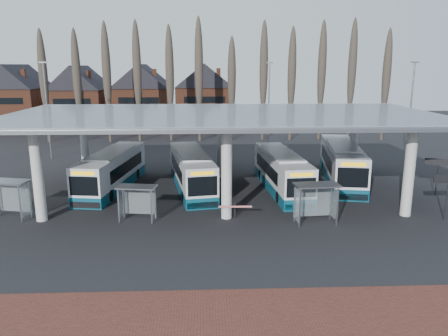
{
  "coord_description": "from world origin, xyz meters",
  "views": [
    {
      "loc": [
        -1.28,
        -24.75,
        9.83
      ],
      "look_at": [
        0.02,
        7.0,
        2.31
      ],
      "focal_mm": 35.0,
      "sensor_mm": 36.0,
      "label": 1
    }
  ],
  "objects_px": {
    "bus_2": "(281,172)",
    "shelter_2": "(315,194)",
    "shelter_0": "(9,191)",
    "bus_1": "(191,171)",
    "bus_3": "(342,163)",
    "shelter_1": "(137,195)",
    "bus_0": "(112,171)"
  },
  "relations": [
    {
      "from": "bus_3",
      "to": "shelter_0",
      "type": "distance_m",
      "value": 25.94
    },
    {
      "from": "bus_1",
      "to": "bus_3",
      "type": "bearing_deg",
      "value": -1.66
    },
    {
      "from": "bus_1",
      "to": "shelter_2",
      "type": "bearing_deg",
      "value": -55.76
    },
    {
      "from": "shelter_1",
      "to": "shelter_2",
      "type": "height_order",
      "value": "shelter_2"
    },
    {
      "from": "bus_1",
      "to": "bus_2",
      "type": "distance_m",
      "value": 7.28
    },
    {
      "from": "bus_2",
      "to": "bus_3",
      "type": "bearing_deg",
      "value": 18.9
    },
    {
      "from": "bus_3",
      "to": "shelter_0",
      "type": "relative_size",
      "value": 4.06
    },
    {
      "from": "bus_2",
      "to": "shelter_2",
      "type": "relative_size",
      "value": 3.81
    },
    {
      "from": "bus_0",
      "to": "shelter_0",
      "type": "bearing_deg",
      "value": -118.3
    },
    {
      "from": "bus_0",
      "to": "shelter_2",
      "type": "height_order",
      "value": "bus_0"
    },
    {
      "from": "bus_0",
      "to": "shelter_2",
      "type": "xyz_separation_m",
      "value": [
        14.53,
        -8.74,
        0.45
      ]
    },
    {
      "from": "bus_2",
      "to": "shelter_2",
      "type": "height_order",
      "value": "bus_2"
    },
    {
      "from": "bus_0",
      "to": "bus_3",
      "type": "distance_m",
      "value": 19.4
    },
    {
      "from": "bus_2",
      "to": "shelter_1",
      "type": "relative_size",
      "value": 4.21
    },
    {
      "from": "shelter_1",
      "to": "shelter_2",
      "type": "bearing_deg",
      "value": 3.22
    },
    {
      "from": "bus_1",
      "to": "shelter_1",
      "type": "height_order",
      "value": "bus_1"
    },
    {
      "from": "shelter_2",
      "to": "bus_3",
      "type": "bearing_deg",
      "value": 59.56
    },
    {
      "from": "shelter_2",
      "to": "bus_1",
      "type": "bearing_deg",
      "value": 128.88
    },
    {
      "from": "bus_1",
      "to": "shelter_0",
      "type": "height_order",
      "value": "bus_1"
    },
    {
      "from": "shelter_1",
      "to": "shelter_2",
      "type": "xyz_separation_m",
      "value": [
        11.31,
        -1.03,
        0.21
      ]
    },
    {
      "from": "bus_2",
      "to": "bus_3",
      "type": "relative_size",
      "value": 0.91
    },
    {
      "from": "bus_0",
      "to": "bus_3",
      "type": "bearing_deg",
      "value": 12.52
    },
    {
      "from": "bus_3",
      "to": "shelter_1",
      "type": "xyz_separation_m",
      "value": [
        -16.13,
        -9.17,
        0.12
      ]
    },
    {
      "from": "shelter_0",
      "to": "shelter_1",
      "type": "distance_m",
      "value": 8.43
    },
    {
      "from": "bus_0",
      "to": "shelter_1",
      "type": "height_order",
      "value": "bus_0"
    },
    {
      "from": "bus_0",
      "to": "shelter_0",
      "type": "relative_size",
      "value": 3.74
    },
    {
      "from": "bus_1",
      "to": "shelter_2",
      "type": "xyz_separation_m",
      "value": [
        8.07,
        -8.35,
        0.45
      ]
    },
    {
      "from": "bus_1",
      "to": "shelter_1",
      "type": "relative_size",
      "value": 4.27
    },
    {
      "from": "bus_3",
      "to": "shelter_1",
      "type": "relative_size",
      "value": 4.61
    },
    {
      "from": "bus_2",
      "to": "shelter_2",
      "type": "xyz_separation_m",
      "value": [
        0.82,
        -7.79,
        0.46
      ]
    },
    {
      "from": "bus_3",
      "to": "shelter_2",
      "type": "relative_size",
      "value": 4.17
    },
    {
      "from": "shelter_0",
      "to": "shelter_2",
      "type": "distance_m",
      "value": 19.79
    }
  ]
}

